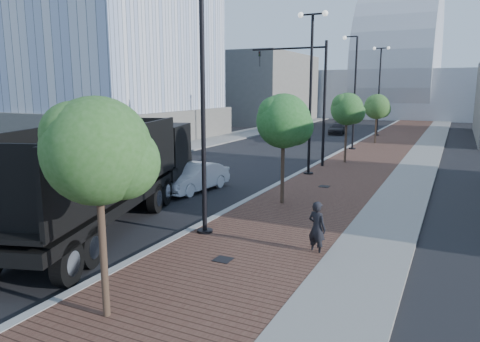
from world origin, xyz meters
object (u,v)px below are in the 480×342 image
at_px(white_sedan, 194,177).
at_px(pedestrian, 317,228).
at_px(dump_truck, 131,172).
at_px(dark_car_mid, 289,134).

distance_m(white_sedan, pedestrian, 9.87).
distance_m(dump_truck, white_sedan, 4.17).
xyz_separation_m(white_sedan, pedestrian, (8.01, -5.77, 0.16)).
xyz_separation_m(dump_truck, white_sedan, (0.62, 4.01, -0.93)).
relative_size(dump_truck, pedestrian, 8.25).
bearing_deg(white_sedan, pedestrian, -29.26).
bearing_deg(pedestrian, white_sedan, -14.93).
height_order(white_sedan, pedestrian, pedestrian).
distance_m(dark_car_mid, pedestrian, 29.90).
relative_size(dark_car_mid, pedestrian, 2.78).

